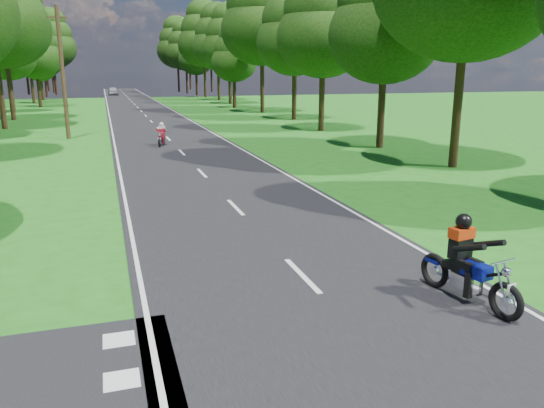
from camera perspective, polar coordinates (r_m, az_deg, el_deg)
name	(u,v)px	position (r m, az deg, el deg)	size (l,w,h in m)	color
ground	(342,317)	(9.67, 7.54, -11.95)	(160.00, 160.00, 0.00)	#1D6216
main_road	(141,111)	(58.11, -13.89, 9.67)	(7.00, 140.00, 0.02)	black
road_markings	(141,112)	(56.23, -13.90, 9.54)	(7.40, 140.00, 0.01)	silver
treeline	(143,35)	(68.21, -13.68, 17.24)	(40.00, 115.35, 14.78)	black
telegraph_pole	(63,73)	(35.90, -21.60, 13.01)	(1.20, 0.26, 8.00)	#382616
rider_near_blue	(470,260)	(10.45, 20.52, -5.66)	(0.67, 2.01, 1.67)	#0C1287
rider_far_red	(161,134)	(31.12, -11.81, 7.37)	(0.53, 1.58, 1.32)	maroon
distant_car	(113,91)	(96.67, -16.72, 11.58)	(1.64, 4.07, 1.39)	#B9BAC0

